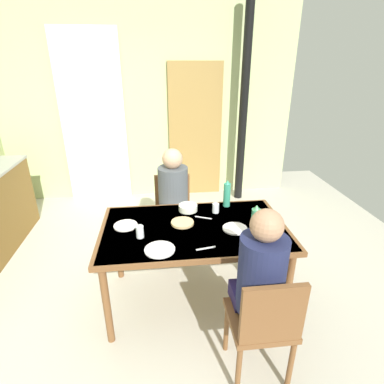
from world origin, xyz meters
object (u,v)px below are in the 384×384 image
(person_near_diner, at_px, (261,272))
(serving_bowl_center, at_px, (188,208))
(water_bottle_green_near, at_px, (227,194))
(chair_near_diner, at_px, (264,322))
(chair_far_diner, at_px, (173,210))
(dining_table, at_px, (194,234))
(water_bottle_green_far, at_px, (255,224))
(person_far_diner, at_px, (173,191))

(person_near_diner, height_order, serving_bowl_center, person_near_diner)
(water_bottle_green_near, bearing_deg, chair_near_diner, -90.56)
(chair_far_diner, bearing_deg, person_near_diner, 107.61)
(chair_near_diner, xyz_separation_m, person_near_diner, (-0.00, 0.14, 0.28))
(dining_table, relative_size, water_bottle_green_far, 5.21)
(chair_near_diner, bearing_deg, chair_far_diner, 106.20)
(chair_near_diner, relative_size, person_near_diner, 1.13)
(person_far_diner, height_order, serving_bowl_center, person_far_diner)
(person_near_diner, bearing_deg, water_bottle_green_near, 89.36)
(water_bottle_green_far, bearing_deg, serving_bowl_center, 129.21)
(person_near_diner, distance_m, water_bottle_green_far, 0.45)
(chair_far_diner, relative_size, water_bottle_green_near, 3.37)
(person_far_diner, height_order, water_bottle_green_far, person_far_diner)
(water_bottle_green_far, bearing_deg, dining_table, 150.73)
(dining_table, bearing_deg, person_far_diner, 100.98)
(chair_near_diner, relative_size, water_bottle_green_near, 3.37)
(chair_near_diner, distance_m, water_bottle_green_far, 0.69)
(person_near_diner, bearing_deg, dining_table, 116.81)
(dining_table, distance_m, chair_far_diner, 0.84)
(dining_table, distance_m, chair_near_diner, 0.89)
(water_bottle_green_near, bearing_deg, serving_bowl_center, -171.65)
(chair_far_diner, distance_m, person_far_diner, 0.31)
(dining_table, relative_size, water_bottle_green_near, 5.90)
(person_far_diner, distance_m, serving_bowl_center, 0.38)
(chair_near_diner, bearing_deg, water_bottle_green_far, 80.94)
(chair_near_diner, height_order, water_bottle_green_near, water_bottle_green_near)
(chair_near_diner, distance_m, person_near_diner, 0.31)
(person_near_diner, distance_m, serving_bowl_center, 1.04)
(person_near_diner, bearing_deg, person_far_diner, 109.27)
(dining_table, height_order, person_far_diner, person_far_diner)
(chair_far_diner, xyz_separation_m, water_bottle_green_near, (0.48, -0.45, 0.36))
(chair_far_diner, distance_m, person_near_diner, 1.58)
(water_bottle_green_far, bearing_deg, chair_near_diner, -99.06)
(chair_near_diner, distance_m, serving_bowl_center, 1.20)
(chair_near_diner, bearing_deg, person_near_diner, 90.00)
(chair_near_diner, relative_size, water_bottle_green_far, 2.98)
(person_near_diner, relative_size, serving_bowl_center, 4.53)
(person_near_diner, bearing_deg, chair_far_diner, 107.61)
(dining_table, xyz_separation_m, water_bottle_green_far, (0.43, -0.24, 0.21))
(chair_near_diner, bearing_deg, person_far_diner, 107.61)
(chair_far_diner, distance_m, water_bottle_green_near, 0.75)
(chair_near_diner, distance_m, water_bottle_green_near, 1.22)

